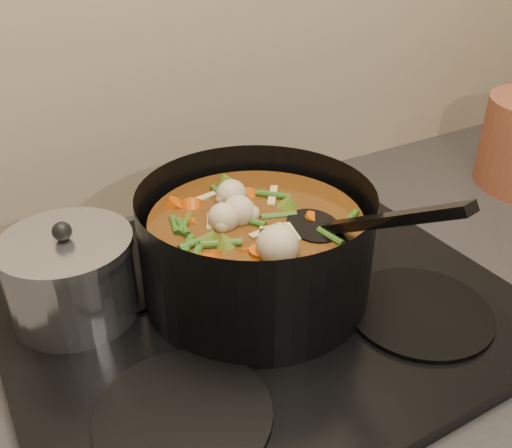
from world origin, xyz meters
TOP-DOWN VIEW (x-y plane):
  - stovetop at (0.00, 1.93)m, footprint 0.62×0.54m
  - stockpot at (0.01, 1.94)m, footprint 0.29×0.38m
  - saucepan at (-0.21, 2.02)m, footprint 0.16×0.16m

SIDE VIEW (x-z plane):
  - stovetop at x=0.00m, z-range 0.91..0.93m
  - saucepan at x=-0.21m, z-range 0.92..1.05m
  - stockpot at x=0.01m, z-range 0.89..1.10m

